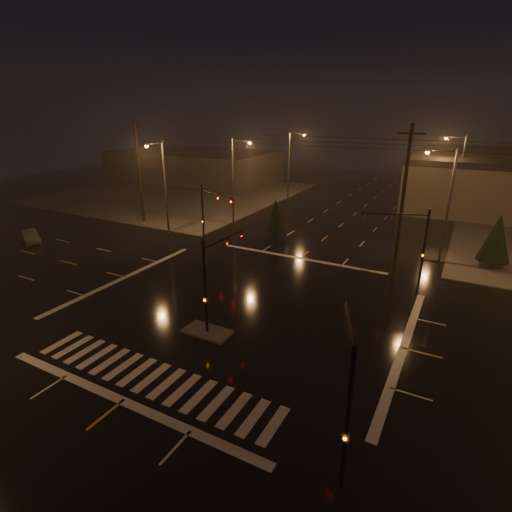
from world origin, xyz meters
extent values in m
plane|color=black|center=(0.00, 0.00, 0.00)|extent=(140.00, 140.00, 0.00)
cube|color=#4E4B45|center=(-30.00, 30.00, 0.06)|extent=(36.00, 36.00, 0.12)
cube|color=#4E4B45|center=(0.00, -4.00, 0.07)|extent=(3.00, 1.60, 0.15)
cube|color=beige|center=(0.00, -9.00, 0.01)|extent=(15.00, 2.60, 0.01)
cube|color=beige|center=(0.00, -11.00, 0.01)|extent=(16.00, 0.50, 0.01)
cube|color=beige|center=(0.00, 11.00, 0.01)|extent=(16.00, 0.50, 0.01)
cube|color=#3F3A37|center=(-35.00, 42.00, 2.80)|extent=(30.00, 18.00, 5.60)
cylinder|color=black|center=(0.00, -4.00, 3.00)|extent=(0.18, 0.18, 6.00)
cylinder|color=black|center=(0.00, -1.75, 5.50)|extent=(0.12, 4.50, 0.12)
imported|color=#594707|center=(0.00, 0.27, 5.45)|extent=(0.16, 0.20, 1.00)
cube|color=#594707|center=(0.00, -4.00, 2.30)|extent=(0.25, 0.18, 0.35)
cylinder|color=black|center=(10.50, 10.50, 3.00)|extent=(0.18, 0.18, 6.00)
cylinder|color=black|center=(8.15, 9.64, 5.50)|extent=(4.74, 1.82, 0.12)
imported|color=#594707|center=(6.04, 8.88, 5.45)|extent=(0.24, 0.22, 1.00)
cube|color=#594707|center=(10.50, 10.50, 2.30)|extent=(0.25, 0.18, 0.35)
cylinder|color=black|center=(-10.50, 10.50, 3.00)|extent=(0.18, 0.18, 6.00)
cylinder|color=black|center=(-8.15, 9.64, 5.50)|extent=(4.74, 1.82, 0.12)
imported|color=#594707|center=(-6.04, 8.88, 5.45)|extent=(0.24, 0.22, 1.00)
cube|color=#594707|center=(-10.50, 10.50, 2.30)|extent=(0.25, 0.18, 0.35)
cylinder|color=black|center=(10.50, -10.50, 3.00)|extent=(0.18, 0.18, 6.00)
cylinder|color=black|center=(9.82, -8.62, 5.50)|extent=(1.48, 3.80, 0.12)
imported|color=#594707|center=(9.20, -6.93, 5.45)|extent=(0.22, 0.24, 1.00)
cube|color=#594707|center=(10.50, -10.50, 2.30)|extent=(0.25, 0.18, 0.35)
cylinder|color=#38383A|center=(-11.50, 18.00, 5.00)|extent=(0.24, 0.24, 10.00)
cylinder|color=#38383A|center=(-10.30, 18.00, 9.80)|extent=(2.40, 0.14, 0.14)
cube|color=#38383A|center=(-9.20, 18.00, 9.75)|extent=(0.70, 0.30, 0.18)
sphere|color=orange|center=(-9.20, 18.00, 9.62)|extent=(0.32, 0.32, 0.32)
cylinder|color=#38383A|center=(-11.50, 34.00, 5.00)|extent=(0.24, 0.24, 10.00)
cylinder|color=#38383A|center=(-10.30, 34.00, 9.80)|extent=(2.40, 0.14, 0.14)
cube|color=#38383A|center=(-9.20, 34.00, 9.75)|extent=(0.70, 0.30, 0.18)
sphere|color=orange|center=(-9.20, 34.00, 9.62)|extent=(0.32, 0.32, 0.32)
cylinder|color=#38383A|center=(11.50, 16.00, 5.00)|extent=(0.24, 0.24, 10.00)
cylinder|color=#38383A|center=(10.30, 16.00, 9.80)|extent=(2.40, 0.14, 0.14)
cube|color=#38383A|center=(9.20, 16.00, 9.75)|extent=(0.70, 0.30, 0.18)
sphere|color=orange|center=(9.20, 16.00, 9.62)|extent=(0.32, 0.32, 0.32)
cylinder|color=#38383A|center=(11.50, 36.00, 5.00)|extent=(0.24, 0.24, 10.00)
cylinder|color=#38383A|center=(10.30, 36.00, 9.80)|extent=(2.40, 0.14, 0.14)
cube|color=#38383A|center=(9.20, 36.00, 9.75)|extent=(0.70, 0.30, 0.18)
sphere|color=orange|center=(9.20, 36.00, 9.62)|extent=(0.32, 0.32, 0.32)
cylinder|color=#38383A|center=(-16.00, 11.50, 5.00)|extent=(0.24, 0.24, 10.00)
cylinder|color=#38383A|center=(-16.00, 10.30, 9.80)|extent=(0.14, 2.40, 0.14)
cube|color=#38383A|center=(-16.00, 9.20, 9.75)|extent=(0.30, 0.70, 0.18)
sphere|color=orange|center=(-16.00, 9.20, 9.62)|extent=(0.32, 0.32, 0.32)
cylinder|color=black|center=(-22.00, 14.00, 6.00)|extent=(0.32, 0.32, 12.00)
cube|color=black|center=(-22.00, 14.00, 11.20)|extent=(2.20, 0.12, 0.12)
cylinder|color=black|center=(8.00, 14.00, 6.00)|extent=(0.32, 0.32, 12.00)
cube|color=black|center=(8.00, 14.00, 11.20)|extent=(2.20, 0.12, 0.12)
cylinder|color=black|center=(15.58, 16.70, 0.35)|extent=(0.18, 0.18, 0.70)
cone|color=black|center=(15.58, 16.70, 2.76)|extent=(2.64, 2.64, 4.12)
cylinder|color=black|center=(-4.81, 15.59, 0.35)|extent=(0.18, 0.18, 0.70)
cone|color=black|center=(-4.81, 15.59, 2.47)|extent=(2.27, 2.27, 3.54)
imported|color=slate|center=(-26.67, 2.12, 0.66)|extent=(4.23, 2.84, 1.32)
camera|label=1|loc=(12.89, -21.55, 13.01)|focal=28.00mm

